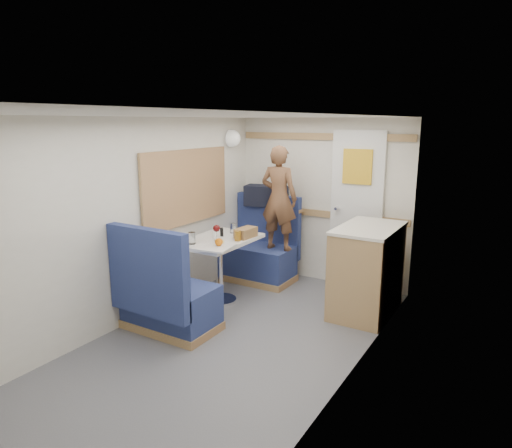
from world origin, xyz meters
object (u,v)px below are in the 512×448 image
Objects in this scene: tumbler_mid at (233,228)px; pepper_grinder at (222,232)px; wine_glass at (216,229)px; bench_far at (260,256)px; orange_fruit at (219,242)px; bench_near at (166,301)px; galley_counter at (367,269)px; beer_glass at (238,236)px; tumbler_left at (192,238)px; dome_light at (232,138)px; tray at (218,247)px; duffel_bag at (267,196)px; dinette_table at (219,252)px; bread_loaf at (246,233)px; person at (279,198)px; salt_grinder at (215,233)px; cheese_block at (219,241)px.

tumbler_mid reaches higher than pepper_grinder.
wine_glass is at bearing -84.41° from tumbler_mid.
wine_glass is (0.02, -0.94, 0.54)m from bench_far.
orange_fruit is at bearing -58.17° from pepper_grinder.
galley_counter is at bearing 43.94° from bench_near.
beer_glass is at bearing -15.93° from pepper_grinder.
wine_glass is 1.37× the size of tumbler_left.
tray is at bearing -62.70° from dome_light.
dome_light is 1.67m from tray.
duffel_bag is 1.46m from orange_fruit.
bread_loaf is at bearing 39.24° from dinette_table.
person is at bearing -54.51° from duffel_bag.
dome_light is 1.84× the size of beer_glass.
tumbler_left is 0.62m from tumbler_mid.
tray is 0.49m from pepper_grinder.
dome_light is 0.58× the size of tray.
tray is at bearing -145.15° from galley_counter.
dome_light reaches higher than dinette_table.
beer_glass reaches higher than tray.
beer_glass is at bearing -88.42° from duffel_bag.
bench_near is 5.25× the size of dome_light.
duffel_bag is 1.01m from bread_loaf.
tray is at bearing -91.13° from bread_loaf.
tumbler_left is 0.48m from beer_glass.
beer_glass is 0.42× the size of bread_loaf.
tumbler_mid is 1.03× the size of beer_glass.
wine_glass is 0.16m from salt_grinder.
bench_far reaches higher than cheese_block.
beer_glass is at bearing 88.35° from tray.
tray is (0.22, 0.54, 0.43)m from bench_near.
pepper_grinder is at bearing -64.62° from dome_light.
beer_glass is 1.13× the size of pepper_grinder.
dinette_table is 0.90m from bench_far.
wine_glass is at bearing -154.52° from beer_glass.
duffel_bag is 0.87m from tumbler_mid.
salt_grinder is at bearing -104.46° from tumbler_mid.
duffel_bag reaches higher than bench_far.
tumbler_left is at bearing -154.37° from cheese_block.
dinette_table is 5.48× the size of wine_glass.
bread_loaf is (0.61, -0.67, -0.98)m from dome_light.
galley_counter reaches higher than tray.
dome_light is 2.08× the size of pepper_grinder.
beer_glass is (0.23, -0.84, 0.47)m from bench_far.
galley_counter is 1.66m from salt_grinder.
orange_fruit is 0.30× the size of bread_loaf.
galley_counter is at bearing 18.57° from salt_grinder.
bread_loaf is (0.22, 0.18, 0.21)m from dinette_table.
salt_grinder is (-1.55, -0.52, 0.30)m from galley_counter.
bench_near is 4.05× the size of bread_loaf.
bench_far is at bearing 104.98° from beer_glass.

